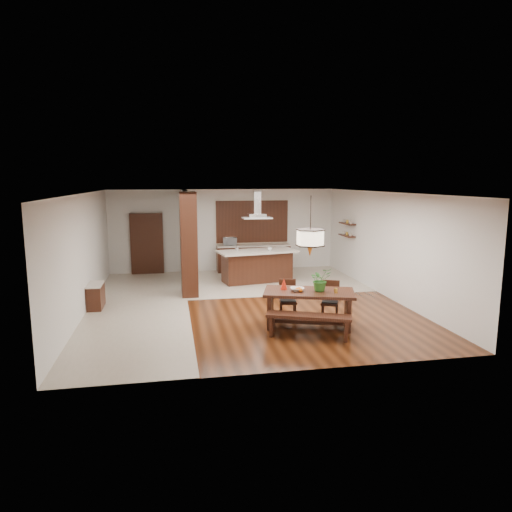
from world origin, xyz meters
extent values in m
plane|color=#361809|center=(0.00, 0.00, 0.00)|extent=(9.00, 9.00, 0.00)
cube|color=white|center=(0.00, 0.00, 2.90)|extent=(8.00, 9.00, 0.04)
cube|color=silver|center=(0.00, 4.50, 1.45)|extent=(8.00, 0.04, 2.90)
cube|color=silver|center=(0.00, -4.50, 1.45)|extent=(8.00, 0.04, 2.90)
cube|color=silver|center=(-4.00, 0.00, 1.45)|extent=(0.04, 9.00, 2.90)
cube|color=silver|center=(4.00, 0.00, 1.45)|extent=(0.04, 9.00, 2.90)
cube|color=beige|center=(-2.75, 0.00, 0.01)|extent=(2.50, 9.00, 0.01)
cube|color=beige|center=(1.25, 2.50, 0.01)|extent=(5.50, 4.00, 0.01)
cube|color=#3A1C0E|center=(0.00, 0.00, 2.88)|extent=(8.00, 9.00, 0.02)
cube|color=black|center=(-1.40, 1.20, 1.45)|extent=(0.45, 1.00, 2.90)
cube|color=silver|center=(-1.40, 3.30, 1.45)|extent=(0.18, 2.40, 2.90)
cube|color=black|center=(-3.81, 0.20, 0.32)|extent=(0.37, 0.88, 0.63)
cube|color=black|center=(-2.70, 4.40, 1.05)|extent=(1.10, 0.20, 2.10)
cube|color=black|center=(1.00, 4.20, 0.45)|extent=(2.60, 0.60, 0.90)
cube|color=beige|center=(1.00, 4.20, 0.92)|extent=(2.60, 0.62, 0.05)
cube|color=#A16930|center=(1.00, 4.46, 1.75)|extent=(2.60, 0.08, 1.50)
cube|color=black|center=(3.87, 2.60, 1.40)|extent=(0.26, 0.90, 0.04)
cube|color=black|center=(3.87, 2.60, 1.80)|extent=(0.26, 0.90, 0.04)
cube|color=black|center=(1.06, -2.25, 0.78)|extent=(2.16, 1.52, 0.07)
cube|color=black|center=(0.25, -2.00, 0.38)|extent=(0.32, 0.77, 0.75)
cube|color=black|center=(1.87, -2.51, 0.38)|extent=(0.32, 0.77, 0.75)
imported|color=#2D6D24|center=(1.30, -2.30, 1.07)|extent=(0.55, 0.50, 0.51)
imported|color=beige|center=(0.81, -2.20, 0.85)|extent=(0.34, 0.34, 0.07)
cone|color=red|center=(0.55, -2.00, 0.94)|extent=(0.17, 0.17, 0.25)
cylinder|color=gold|center=(1.58, -2.53, 0.87)|extent=(0.09, 0.09, 0.10)
cube|color=black|center=(0.79, 2.43, 0.48)|extent=(2.25, 1.17, 0.97)
cube|color=beige|center=(0.79, 2.37, 0.99)|extent=(2.62, 1.49, 0.05)
imported|color=white|center=(1.18, 2.29, 1.07)|extent=(0.17, 0.17, 0.10)
imported|color=silver|center=(0.16, 4.22, 1.08)|extent=(0.50, 0.36, 0.27)
camera|label=1|loc=(-1.90, -11.61, 3.23)|focal=32.00mm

